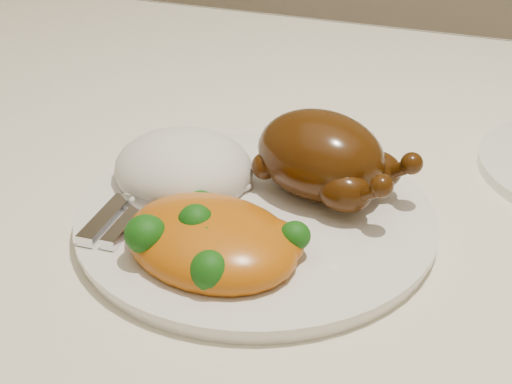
% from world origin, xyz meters
% --- Properties ---
extents(dining_table, '(1.60, 0.90, 0.76)m').
position_xyz_m(dining_table, '(0.00, 0.00, 0.67)').
color(dining_table, brown).
rests_on(dining_table, floor).
extents(tablecloth, '(1.73, 1.03, 0.18)m').
position_xyz_m(tablecloth, '(0.00, 0.00, 0.74)').
color(tablecloth, silver).
rests_on(tablecloth, dining_table).
extents(dinner_plate, '(0.34, 0.34, 0.01)m').
position_xyz_m(dinner_plate, '(-0.06, -0.09, 0.77)').
color(dinner_plate, white).
rests_on(dinner_plate, tablecloth).
extents(roast_chicken, '(0.16, 0.13, 0.08)m').
position_xyz_m(roast_chicken, '(-0.02, -0.04, 0.82)').
color(roast_chicken, '#432107').
rests_on(roast_chicken, dinner_plate).
extents(rice_mound, '(0.13, 0.12, 0.07)m').
position_xyz_m(rice_mound, '(-0.14, -0.07, 0.79)').
color(rice_mound, white).
rests_on(rice_mound, dinner_plate).
extents(mac_and_cheese, '(0.17, 0.15, 0.06)m').
position_xyz_m(mac_and_cheese, '(-0.07, -0.16, 0.79)').
color(mac_and_cheese, '#C1640C').
rests_on(mac_and_cheese, dinner_plate).
extents(cutlery, '(0.04, 0.18, 0.01)m').
position_xyz_m(cutlery, '(-0.16, -0.13, 0.79)').
color(cutlery, silver).
rests_on(cutlery, dinner_plate).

